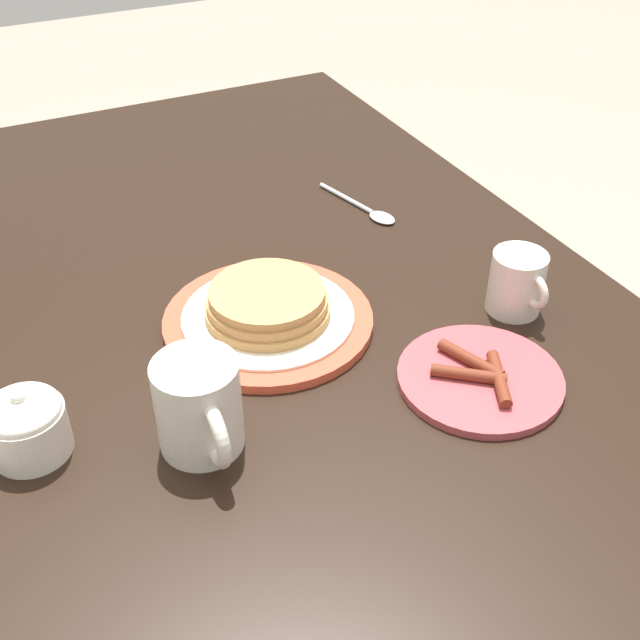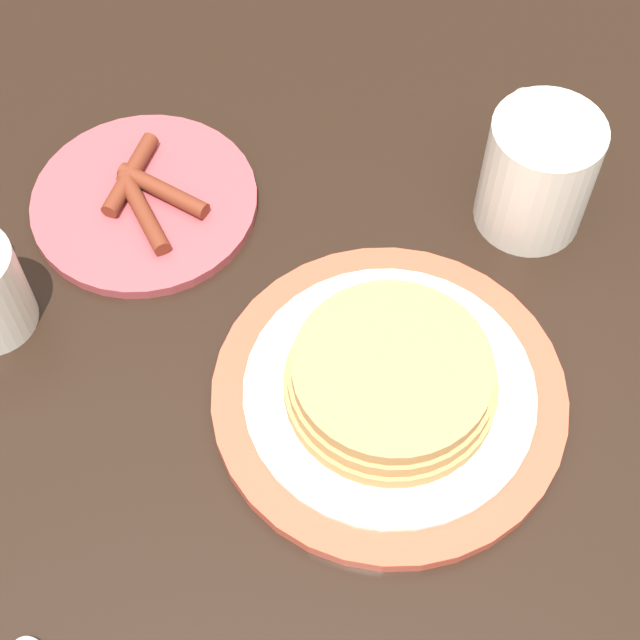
# 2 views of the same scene
# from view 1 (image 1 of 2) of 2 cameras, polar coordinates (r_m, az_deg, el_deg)

# --- Properties ---
(dining_table) EXTENTS (1.58, 0.83, 0.73)m
(dining_table) POSITION_cam_1_polar(r_m,az_deg,el_deg) (1.06, -0.98, -5.11)
(dining_table) COLOR black
(dining_table) RESTS_ON ground_plane
(pancake_plate) EXTENTS (0.26, 0.26, 0.05)m
(pancake_plate) POSITION_cam_1_polar(r_m,az_deg,el_deg) (0.99, -3.73, 0.58)
(pancake_plate) COLOR #DB5138
(pancake_plate) RESTS_ON dining_table
(side_plate_bacon) EXTENTS (0.19, 0.19, 0.02)m
(side_plate_bacon) POSITION_cam_1_polar(r_m,az_deg,el_deg) (0.93, 11.29, -4.02)
(side_plate_bacon) COLOR #B2474C
(side_plate_bacon) RESTS_ON dining_table
(coffee_mug) EXTENTS (0.12, 0.09, 0.10)m
(coffee_mug) POSITION_cam_1_polar(r_m,az_deg,el_deg) (0.81, -8.56, -6.11)
(coffee_mug) COLOR silver
(coffee_mug) RESTS_ON dining_table
(creamer_pitcher) EXTENTS (0.11, 0.07, 0.09)m
(creamer_pitcher) POSITION_cam_1_polar(r_m,az_deg,el_deg) (1.03, 13.80, 2.72)
(creamer_pitcher) COLOR silver
(creamer_pitcher) RESTS_ON dining_table
(sugar_bowl) EXTENTS (0.08, 0.08, 0.08)m
(sugar_bowl) POSITION_cam_1_polar(r_m,az_deg,el_deg) (0.86, -20.19, -6.96)
(sugar_bowl) COLOR silver
(sugar_bowl) RESTS_ON dining_table
(spoon) EXTENTS (0.16, 0.06, 0.01)m
(spoon) POSITION_cam_1_polar(r_m,az_deg,el_deg) (1.23, 3.55, 7.76)
(spoon) COLOR silver
(spoon) RESTS_ON dining_table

